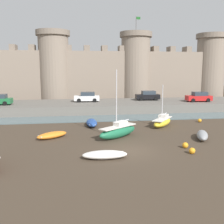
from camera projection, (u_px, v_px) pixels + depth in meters
name	position (u px, v px, depth m)	size (l,w,h in m)	color
ground_plane	(128.00, 151.00, 21.73)	(160.00, 160.00, 0.00)	#423528
water_channel	(107.00, 118.00, 36.04)	(80.00, 4.50, 0.10)	slate
quay_road	(101.00, 106.00, 43.02)	(61.01, 10.00, 1.40)	#666059
castle	(96.00, 71.00, 52.51)	(55.50, 6.49, 17.04)	gray
rowboat_near_channel_right	(52.00, 135.00, 25.74)	(3.32, 2.78, 0.62)	orange
rowboat_midflat_left	(105.00, 155.00, 19.88)	(3.48, 1.41, 0.60)	silver
rowboat_foreground_centre	(202.00, 135.00, 25.38)	(2.26, 3.38, 0.78)	gray
sailboat_near_channel_left	(118.00, 131.00, 25.90)	(4.65, 4.02, 6.69)	#1E6B47
sailboat_foreground_right	(162.00, 121.00, 31.18)	(3.85, 4.41, 4.94)	yellow
rowboat_midflat_right	(92.00, 123.00, 31.29)	(1.29, 3.71, 0.76)	#234793
mooring_buoy_near_channel	(200.00, 120.00, 33.47)	(0.47, 0.47, 0.47)	orange
mooring_buoy_mid_mud	(192.00, 151.00, 20.99)	(0.51, 0.51, 0.51)	orange
mooring_buoy_near_shore	(185.00, 145.00, 22.52)	(0.51, 0.51, 0.51)	orange
car_quay_centre_west	(148.00, 96.00, 45.42)	(4.16, 2.00, 1.62)	black
car_quay_west	(199.00, 97.00, 43.33)	(4.16, 2.00, 1.62)	red
car_quay_centre_east	(87.00, 97.00, 43.14)	(4.16, 2.00, 1.62)	silver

